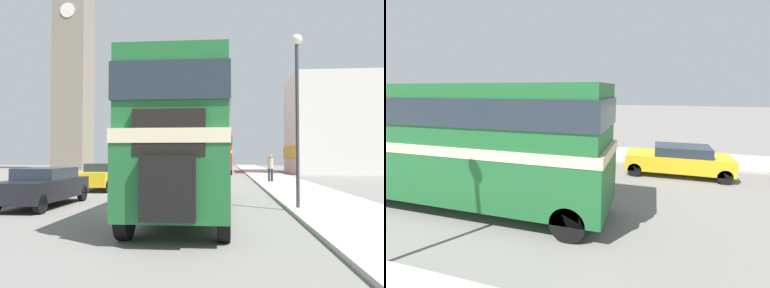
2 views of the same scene
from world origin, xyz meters
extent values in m
plane|color=slate|center=(0.00, 0.00, 0.00)|extent=(120.00, 120.00, 0.00)
cube|color=#B7B2A8|center=(-6.75, 0.00, 0.06)|extent=(3.50, 120.00, 0.12)
cube|color=#1E602D|center=(1.80, -0.99, 1.29)|extent=(2.45, 10.57, 1.62)
cube|color=beige|center=(1.80, -0.99, 2.25)|extent=(2.47, 10.62, 0.30)
cube|color=#1E602D|center=(1.80, -0.99, 3.29)|extent=(2.40, 10.36, 1.77)
cube|color=#232D38|center=(1.80, -0.99, 3.37)|extent=(2.47, 10.46, 0.80)
cylinder|color=black|center=(0.72, -5.47, 0.50)|extent=(0.28, 1.01, 1.01)
cylinder|color=black|center=(0.72, 3.39, 0.50)|extent=(0.28, 1.01, 1.01)
cylinder|color=black|center=(2.89, 3.39, 0.50)|extent=(0.28, 1.01, 1.01)
cube|color=black|center=(-3.71, -0.39, 0.64)|extent=(1.75, 4.40, 0.70)
cube|color=#232D38|center=(-3.71, -0.22, 1.20)|extent=(1.54, 2.29, 0.42)
cylinder|color=black|center=(-4.48, -2.14, 0.32)|extent=(0.20, 0.64, 0.64)
cylinder|color=black|center=(-2.93, -2.14, 0.32)|extent=(0.20, 0.64, 0.64)
cylinder|color=black|center=(-4.48, 1.36, 0.32)|extent=(0.20, 0.64, 0.64)
cylinder|color=black|center=(-2.93, 1.36, 0.32)|extent=(0.20, 0.64, 0.64)
cube|color=gold|center=(-3.78, 6.60, 0.65)|extent=(1.71, 4.69, 0.72)
cube|color=#232D38|center=(-3.78, 6.79, 1.22)|extent=(1.50, 2.44, 0.43)
cylinder|color=black|center=(-4.53, 4.70, 0.32)|extent=(0.20, 0.64, 0.64)
cylinder|color=black|center=(-3.02, 4.70, 0.32)|extent=(0.20, 0.64, 0.64)
cylinder|color=black|center=(-4.53, 8.50, 0.32)|extent=(0.20, 0.64, 0.64)
cylinder|color=black|center=(-3.02, 8.50, 0.32)|extent=(0.20, 0.64, 0.64)
camera|label=1|loc=(2.92, -13.58, 1.84)|focal=35.00mm
camera|label=2|loc=(8.79, 5.40, 4.01)|focal=24.00mm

